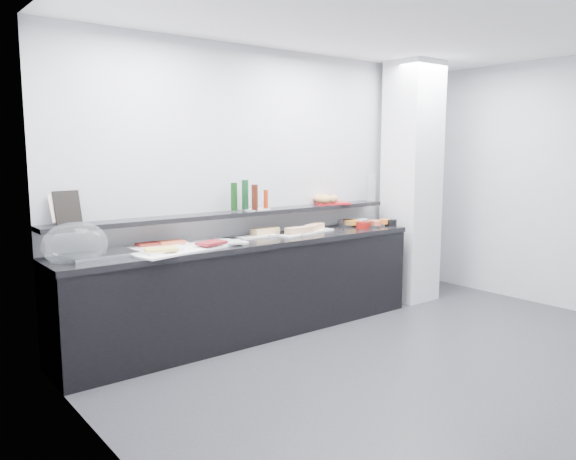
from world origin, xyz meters
TOP-DOWN VIEW (x-y plane):
  - ground at (0.00, 0.00)m, footprint 5.00×5.00m
  - back_wall at (0.00, 2.00)m, footprint 5.00×0.02m
  - ceiling at (0.00, 0.00)m, footprint 5.00×5.00m
  - column at (1.50, 1.65)m, footprint 0.50×0.50m
  - buffet_cabinet at (-0.70, 1.70)m, footprint 3.60×0.60m
  - counter_top at (-0.70, 1.70)m, footprint 3.62×0.62m
  - wall_shelf at (-0.70, 1.88)m, footprint 3.60×0.25m
  - cloche_base at (-2.09, 1.70)m, footprint 0.52×0.36m
  - cloche_dome at (-2.27, 1.70)m, footprint 0.49×0.33m
  - linen_runner at (-1.38, 1.69)m, footprint 1.14×0.72m
  - platter_meat_a at (-1.78, 1.79)m, footprint 0.35×0.28m
  - food_meat_a at (-1.63, 1.84)m, footprint 0.19×0.13m
  - platter_salmon at (-1.46, 1.82)m, footprint 0.35×0.29m
  - food_salmon at (-1.44, 1.81)m, footprint 0.23×0.15m
  - platter_cheese at (-1.65, 1.59)m, footprint 0.35×0.27m
  - food_cheese at (-1.66, 1.54)m, footprint 0.29×0.23m
  - platter_meat_b at (-1.03, 1.62)m, footprint 0.39×0.32m
  - food_meat_b at (-1.18, 1.56)m, footprint 0.27×0.21m
  - sandwich_plate_left at (-0.55, 1.80)m, footprint 0.41×0.18m
  - sandwich_food_left at (-0.43, 1.83)m, footprint 0.29×0.13m
  - tongs_left at (-0.41, 1.72)m, footprint 0.16×0.02m
  - sandwich_plate_mid at (-0.18, 1.66)m, footprint 0.42×0.23m
  - sandwich_food_mid at (-0.14, 1.67)m, footprint 0.27×0.11m
  - tongs_mid at (-0.15, 1.59)m, footprint 0.14×0.09m
  - sandwich_plate_right at (0.17, 1.74)m, footprint 0.35×0.18m
  - sandwich_food_right at (0.13, 1.76)m, footprint 0.29×0.21m
  - tongs_right at (0.14, 1.75)m, footprint 0.16×0.02m
  - bowl_glass_fruit at (0.64, 1.81)m, footprint 0.24×0.24m
  - fill_glass_fruit at (0.68, 1.78)m, footprint 0.16×0.16m
  - bowl_black_jam at (0.71, 1.81)m, footprint 0.14×0.14m
  - fill_black_jam at (0.69, 1.84)m, footprint 0.14×0.14m
  - bowl_glass_cream at (1.03, 1.83)m, footprint 0.21×0.21m
  - fill_glass_cream at (0.85, 1.82)m, footprint 0.17×0.17m
  - bowl_red_jam at (0.66, 1.59)m, footprint 0.14×0.14m
  - fill_red_jam at (0.76, 1.59)m, footprint 0.11×0.11m
  - bowl_glass_salmon at (0.80, 1.61)m, footprint 0.23×0.23m
  - fill_glass_salmon at (0.84, 1.59)m, footprint 0.16×0.16m
  - bowl_black_fruit at (1.07, 1.56)m, footprint 0.17×0.17m
  - fill_black_fruit at (1.02, 1.61)m, footprint 0.13×0.13m
  - framed_print at (-2.24, 1.96)m, footprint 0.21×0.09m
  - print_art at (-2.28, 1.98)m, footprint 0.20×0.12m
  - condiment_tray at (-0.50, 1.88)m, footprint 0.27×0.20m
  - bottle_green_a at (-0.75, 1.88)m, footprint 0.06×0.06m
  - bottle_brown at (-0.57, 1.81)m, footprint 0.07×0.07m
  - bottle_green_b at (-0.61, 1.91)m, footprint 0.08×0.08m
  - bottle_hot at (-0.41, 1.85)m, footprint 0.05×0.05m
  - shaker_salt at (-0.36, 1.92)m, footprint 0.04×0.04m
  - shaker_pepper at (-0.42, 1.87)m, footprint 0.03×0.03m
  - bread_tray at (0.48, 1.88)m, footprint 0.42×0.37m
  - bread_roll_nw at (0.38, 1.97)m, footprint 0.15×0.11m
  - bread_roll_ne at (0.44, 1.97)m, footprint 0.18×0.13m
  - bread_roll_sw at (0.35, 1.83)m, footprint 0.13×0.10m
  - bread_roll_s at (0.43, 1.81)m, footprint 0.15×0.11m
  - bread_roll_se at (0.48, 1.85)m, footprint 0.15×0.12m
  - bread_roll_midw at (0.31, 1.87)m, footprint 0.14×0.09m
  - bread_roll_mide at (0.36, 1.92)m, footprint 0.14×0.09m
  - carafe at (1.07, 1.88)m, footprint 0.15×0.15m

SIDE VIEW (x-z plane):
  - ground at x=0.00m, z-range 0.00..0.00m
  - buffet_cabinet at x=-0.70m, z-range 0.00..0.85m
  - counter_top at x=-0.70m, z-range 0.85..0.90m
  - linen_runner at x=-1.38m, z-range 0.90..0.91m
  - sandwich_plate_left at x=-0.55m, z-range 0.90..0.91m
  - sandwich_plate_mid at x=-0.18m, z-range 0.90..0.91m
  - sandwich_plate_right at x=0.17m, z-range 0.90..0.91m
  - tongs_left at x=-0.41m, z-range 0.91..0.92m
  - tongs_mid at x=-0.15m, z-range 0.92..0.92m
  - tongs_right at x=0.14m, z-range 0.92..0.92m
  - cloche_base at x=-2.09m, z-range 0.90..0.94m
  - platter_meat_a at x=-1.78m, z-range 0.92..0.93m
  - platter_salmon at x=-1.46m, z-range 0.92..0.93m
  - platter_cheese at x=-1.65m, z-range 0.92..0.93m
  - platter_meat_b at x=-1.03m, z-range 0.92..0.93m
  - bowl_glass_fruit at x=0.64m, z-range 0.90..0.97m
  - bowl_black_jam at x=0.71m, z-range 0.90..0.97m
  - bowl_glass_cream at x=1.03m, z-range 0.90..0.97m
  - bowl_red_jam at x=0.66m, z-range 0.90..0.97m
  - bowl_glass_salmon at x=0.80m, z-range 0.90..0.97m
  - bowl_black_fruit at x=1.07m, z-range 0.90..0.97m
  - food_meat_a at x=-1.63m, z-range 0.93..0.95m
  - food_salmon at x=-1.44m, z-range 0.93..0.95m
  - food_cheese at x=-1.66m, z-range 0.93..0.95m
  - food_meat_b at x=-1.18m, z-range 0.93..0.95m
  - sandwich_food_left at x=-0.43m, z-range 0.91..0.97m
  - sandwich_food_mid at x=-0.14m, z-range 0.91..0.97m
  - sandwich_food_right at x=0.13m, z-range 0.91..0.97m
  - fill_glass_fruit at x=0.68m, z-range 0.92..0.97m
  - fill_black_jam at x=0.69m, z-range 0.92..0.97m
  - fill_glass_cream at x=0.85m, z-range 0.92..0.97m
  - fill_red_jam at x=0.76m, z-range 0.92..0.97m
  - fill_glass_salmon at x=0.84m, z-range 0.92..0.97m
  - fill_black_fruit at x=1.02m, z-range 0.92..0.97m
  - cloche_dome at x=-2.27m, z-range 0.86..1.20m
  - wall_shelf at x=-0.70m, z-range 1.11..1.15m
  - condiment_tray at x=-0.50m, z-range 1.15..1.16m
  - bread_tray at x=0.48m, z-range 1.15..1.17m
  - shaker_salt at x=-0.36m, z-range 1.16..1.23m
  - shaker_pepper at x=-0.42m, z-range 1.16..1.23m
  - bread_roll_nw at x=0.38m, z-range 1.17..1.25m
  - bread_roll_ne at x=0.44m, z-range 1.17..1.25m
  - bread_roll_sw at x=0.35m, z-range 1.17..1.25m
  - bread_roll_s at x=0.43m, z-range 1.17..1.25m
  - bread_roll_se at x=0.48m, z-range 1.17..1.25m
  - bread_roll_midw at x=0.31m, z-range 1.17..1.25m
  - bread_roll_mide at x=0.36m, z-range 1.17..1.25m
  - bottle_hot at x=-0.41m, z-range 1.16..1.34m
  - framed_print at x=-2.24m, z-range 1.15..1.41m
  - print_art at x=-2.28m, z-range 1.17..1.39m
  - bottle_brown at x=-0.57m, z-range 1.16..1.40m
  - bottle_green_a at x=-0.75m, z-range 1.16..1.42m
  - carafe at x=1.07m, z-range 1.15..1.45m
  - bottle_green_b at x=-0.61m, z-range 1.16..1.44m
  - back_wall at x=0.00m, z-range 0.00..2.70m
  - column at x=1.50m, z-range 0.00..2.70m
  - ceiling at x=0.00m, z-range 2.70..2.70m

